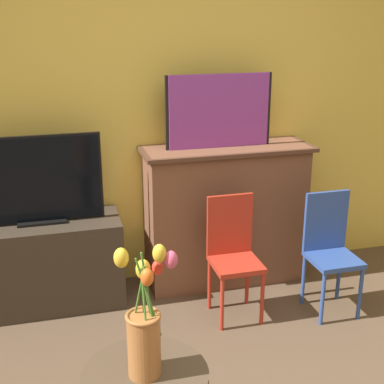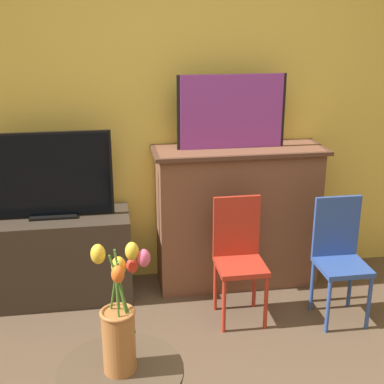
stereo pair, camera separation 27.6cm
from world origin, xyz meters
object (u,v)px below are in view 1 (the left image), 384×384
Objects in this scene: painting at (219,111)px; vase_tulips at (144,328)px; tv_monitor at (38,181)px; chair_blue at (330,246)px; chair_red at (233,250)px.

vase_tulips is at bearing -116.90° from painting.
vase_tulips is at bearing -76.05° from tv_monitor.
vase_tulips reaches higher than chair_blue.
painting is 1.29× the size of vase_tulips.
vase_tulips reaches higher than chair_red.
painting is at bearing 84.84° from chair_red.
painting is at bearing 2.04° from tv_monitor.
chair_red is 1.33m from vase_tulips.
chair_blue is at bearing 36.63° from vase_tulips.
painting is 1.08m from chair_blue.
painting is 1.77m from vase_tulips.
chair_blue is (1.69, -0.49, -0.40)m from tv_monitor.
chair_blue is 1.67m from vase_tulips.
chair_red is (-0.04, -0.43, -0.76)m from painting.
tv_monitor is at bearing 160.24° from chair_red.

